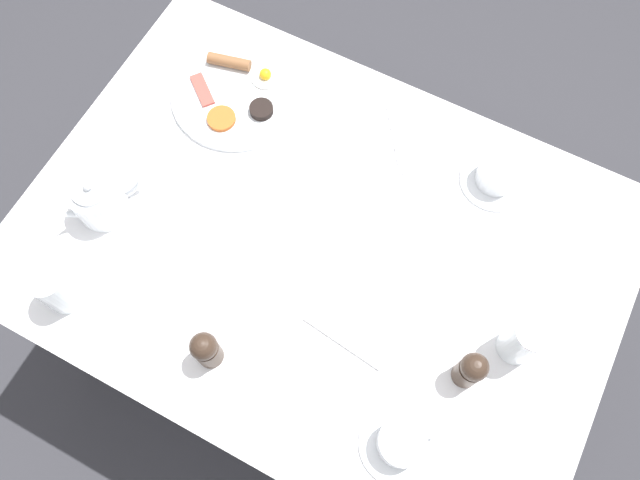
# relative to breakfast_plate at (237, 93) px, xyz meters

# --- Properties ---
(ground_plane) EXTENTS (8.00, 8.00, 0.00)m
(ground_plane) POSITION_rel_breakfast_plate_xyz_m (0.24, 0.34, -0.74)
(ground_plane) COLOR #333338
(table) EXTENTS (0.89, 1.24, 0.73)m
(table) POSITION_rel_breakfast_plate_xyz_m (0.24, 0.34, -0.08)
(table) COLOR white
(table) RESTS_ON ground_plane
(breakfast_plate) EXTENTS (0.30, 0.30, 0.04)m
(breakfast_plate) POSITION_rel_breakfast_plate_xyz_m (0.00, 0.00, 0.00)
(breakfast_plate) COLOR white
(breakfast_plate) RESTS_ON table
(teapot_near) EXTENTS (0.18, 0.11, 0.12)m
(teapot_near) POSITION_rel_breakfast_plate_xyz_m (0.38, -0.10, 0.04)
(teapot_near) COLOR white
(teapot_near) RESTS_ON table
(teacup_with_saucer_left) EXTENTS (0.15, 0.15, 0.06)m
(teacup_with_saucer_left) POSITION_rel_breakfast_plate_xyz_m (-0.07, 0.60, 0.02)
(teacup_with_saucer_left) COLOR white
(teacup_with_saucer_left) RESTS_ON table
(teacup_with_saucer_right) EXTENTS (0.15, 0.15, 0.06)m
(teacup_with_saucer_right) POSITION_rel_breakfast_plate_xyz_m (0.52, 0.65, 0.02)
(teacup_with_saucer_right) COLOR white
(teacup_with_saucer_right) RESTS_ON table
(water_glass_tall) EXTENTS (0.07, 0.07, 0.14)m
(water_glass_tall) POSITION_rel_breakfast_plate_xyz_m (0.25, 0.77, 0.06)
(water_glass_tall) COLOR white
(water_glass_tall) RESTS_ON table
(water_glass_short) EXTENTS (0.07, 0.07, 0.12)m
(water_glass_short) POSITION_rel_breakfast_plate_xyz_m (0.57, -0.06, 0.05)
(water_glass_short) COLOR white
(water_glass_short) RESTS_ON table
(pepper_grinder) EXTENTS (0.05, 0.05, 0.12)m
(pepper_grinder) POSITION_rel_breakfast_plate_xyz_m (0.35, 0.71, 0.05)
(pepper_grinder) COLOR #38281E
(pepper_grinder) RESTS_ON table
(salt_grinder) EXTENTS (0.05, 0.05, 0.12)m
(salt_grinder) POSITION_rel_breakfast_plate_xyz_m (0.54, 0.26, 0.05)
(salt_grinder) COLOR #38281E
(salt_grinder) RESTS_ON table
(napkin_folded) EXTENTS (0.13, 0.19, 0.01)m
(napkin_folded) POSITION_rel_breakfast_plate_xyz_m (0.35, 0.48, -0.00)
(napkin_folded) COLOR white
(napkin_folded) RESTS_ON table
(fork_by_plate) EXTENTS (0.15, 0.11, 0.00)m
(fork_by_plate) POSITION_rel_breakfast_plate_xyz_m (-0.06, 0.37, -0.01)
(fork_by_plate) COLOR silver
(fork_by_plate) RESTS_ON table
(knife_by_plate) EXTENTS (0.15, 0.17, 0.00)m
(knife_by_plate) POSITION_rel_breakfast_plate_xyz_m (0.28, 0.16, -0.01)
(knife_by_plate) COLOR silver
(knife_by_plate) RESTS_ON table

